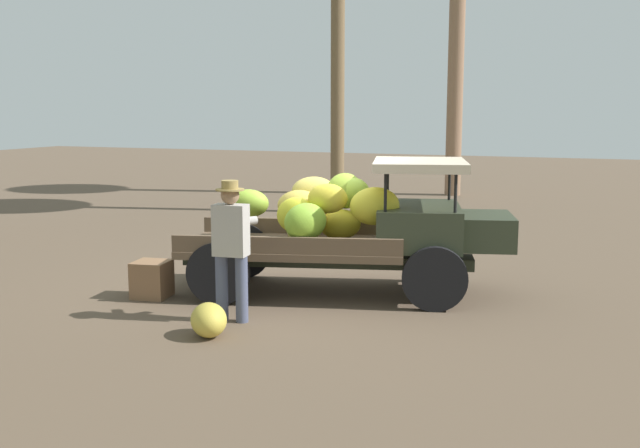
{
  "coord_description": "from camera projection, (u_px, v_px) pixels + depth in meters",
  "views": [
    {
      "loc": [
        4.02,
        -9.61,
        2.57
      ],
      "look_at": [
        0.35,
        -0.18,
        0.97
      ],
      "focal_mm": 41.7,
      "sensor_mm": 36.0,
      "label": 1
    }
  ],
  "objects": [
    {
      "name": "ground_plane",
      "position": [
        302.0,
        287.0,
        10.69
      ],
      "size": [
        60.0,
        60.0,
        0.0
      ],
      "primitive_type": "plane",
      "color": "brown"
    },
    {
      "name": "truck",
      "position": [
        358.0,
        226.0,
        10.21
      ],
      "size": [
        4.66,
        2.65,
        1.86
      ],
      "rotation": [
        0.0,
        0.0,
        0.26
      ],
      "color": "#313827",
      "rests_on": "ground"
    },
    {
      "name": "farmer",
      "position": [
        231.0,
        242.0,
        8.85
      ],
      "size": [
        0.52,
        0.47,
        1.71
      ],
      "rotation": [
        0.0,
        0.0,
        1.67
      ],
      "color": "#4C536F",
      "rests_on": "ground"
    },
    {
      "name": "wooden_crate",
      "position": [
        152.0,
        279.0,
        10.1
      ],
      "size": [
        0.52,
        0.51,
        0.5
      ],
      "primitive_type": "cube",
      "rotation": [
        0.0,
        0.0,
        0.14
      ],
      "color": "#866042",
      "rests_on": "ground"
    },
    {
      "name": "loose_banana_bunch",
      "position": [
        209.0,
        320.0,
        8.36
      ],
      "size": [
        0.64,
        0.68,
        0.39
      ],
      "primitive_type": "ellipsoid",
      "rotation": [
        0.0,
        -0.01,
        2.17
      ],
      "color": "gold",
      "rests_on": "ground"
    }
  ]
}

